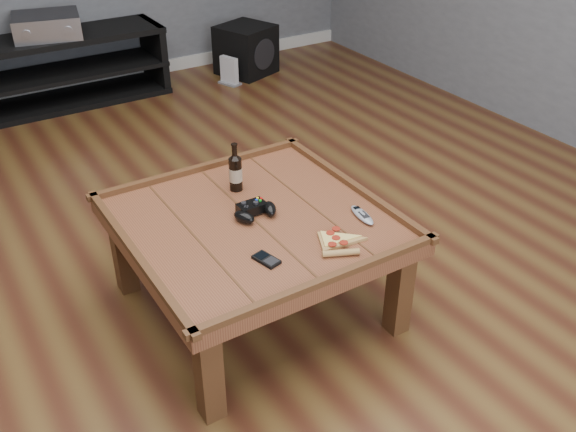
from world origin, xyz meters
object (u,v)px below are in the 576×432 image
game_controller (255,210)px  smartphone (266,259)px  media_console (67,70)px  game_console (229,72)px  subwoofer (246,50)px  coffee_table (254,232)px  pizza_slice (337,242)px  av_receiver (47,25)px  beer_bottle (236,171)px  remote_control (362,215)px

game_controller → smartphone: bearing=-112.9°
media_console → game_console: (1.16, -0.28, -0.15)m
game_controller → game_console: size_ratio=0.92×
smartphone → subwoofer: bearing=48.4°
media_console → game_controller: bearing=-89.7°
coffee_table → pizza_slice: 0.37m
subwoofer → smartphone: bearing=-137.5°
game_console → av_receiver: bearing=147.3°
game_controller → pizza_slice: bearing=-65.1°
coffee_table → subwoofer: size_ratio=2.08×
subwoofer → av_receiver: bearing=155.2°
media_console → subwoofer: bearing=-5.1°
beer_bottle → remote_control: (0.32, -0.46, -0.07)m
smartphone → av_receiver: (0.02, 3.01, 0.12)m
beer_bottle → game_console: (1.11, 2.22, -0.44)m
beer_bottle → subwoofer: bearing=60.5°
game_controller → av_receiver: size_ratio=0.39×
smartphone → remote_control: (0.47, 0.05, 0.00)m
coffee_table → game_console: bearing=64.8°
media_console → game_console: 1.20m
coffee_table → remote_control: 0.43m
media_console → av_receiver: size_ratio=2.76×
coffee_table → pizza_slice: same height
remote_control → game_console: remote_control is taller
beer_bottle → subwoofer: 2.75m
beer_bottle → smartphone: beer_bottle is taller
media_console → beer_bottle: beer_bottle is taller
av_receiver → game_controller: bearing=-75.4°
beer_bottle → av_receiver: bearing=93.0°
beer_bottle → remote_control: beer_bottle is taller
beer_bottle → av_receiver: 2.50m
remote_control → smartphone: bearing=-166.1°
coffee_table → game_controller: (0.02, 0.02, 0.08)m
remote_control → subwoofer: remote_control is taller
subwoofer → media_console: bearing=154.7°
beer_bottle → media_console: bearing=91.2°
media_console → beer_bottle: size_ratio=6.55×
media_console → subwoofer: (1.40, -0.13, -0.05)m
beer_bottle → pizza_slice: beer_bottle is taller
coffee_table → smartphone: size_ratio=9.26×
smartphone → media_console: bearing=73.9°
remote_control → coffee_table: bearing=157.3°
game_controller → remote_control: bearing=-34.6°
game_controller → subwoofer: game_controller is taller
pizza_slice → smartphone: bearing=-164.7°
subwoofer → game_console: 0.30m
pizza_slice → game_console: size_ratio=1.30×
pizza_slice → av_receiver: av_receiver is taller
game_controller → pizza_slice: size_ratio=0.71×
game_console → remote_control: bearing=-126.4°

